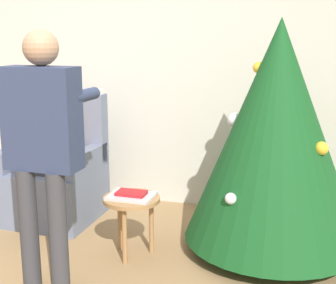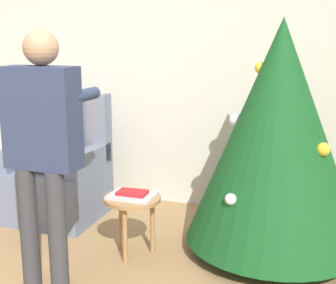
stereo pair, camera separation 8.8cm
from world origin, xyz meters
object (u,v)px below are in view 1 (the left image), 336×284
at_px(person_seated, 52,141).
at_px(side_stool, 132,206).
at_px(christmas_tree, 276,133).
at_px(person_standing, 43,138).
at_px(armchair, 56,178).

height_order(person_seated, side_stool, person_seated).
relative_size(christmas_tree, person_standing, 1.06).
bearing_deg(person_seated, person_standing, -61.10).
relative_size(christmas_tree, armchair, 1.58).
distance_m(armchair, person_seated, 0.35).
bearing_deg(christmas_tree, side_stool, -158.26).
distance_m(christmas_tree, armchair, 2.03).
relative_size(christmas_tree, side_stool, 3.84).
xyz_separation_m(person_standing, side_stool, (0.36, 0.57, -0.62)).
bearing_deg(person_seated, side_stool, -27.49).
bearing_deg(christmas_tree, person_seated, 177.21).
bearing_deg(person_standing, person_seated, 118.90).
distance_m(person_standing, side_stool, 0.92).
xyz_separation_m(armchair, side_stool, (0.95, -0.53, 0.02)).
relative_size(person_standing, side_stool, 3.64).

